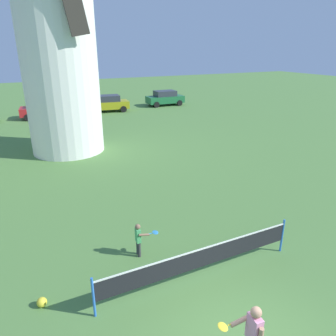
% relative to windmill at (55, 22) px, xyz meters
% --- Properties ---
extents(windmill, '(8.77, 4.88, 15.15)m').
position_rel_windmill_xyz_m(windmill, '(0.00, 0.00, 0.00)').
color(windmill, white).
rests_on(windmill, ground_plane).
extents(tennis_net, '(5.89, 0.06, 1.10)m').
position_rel_windmill_xyz_m(tennis_net, '(1.03, -13.47, -6.49)').
color(tennis_net, blue).
rests_on(tennis_net, ground_plane).
extents(player_near, '(0.78, 0.61, 1.44)m').
position_rel_windmill_xyz_m(player_near, '(0.58, -16.06, -6.37)').
color(player_near, '#9E937F').
rests_on(player_near, ground_plane).
extents(player_far, '(0.66, 0.49, 1.08)m').
position_rel_windmill_xyz_m(player_far, '(-0.06, -11.73, -6.57)').
color(player_far, '#333338').
rests_on(player_far, ground_plane).
extents(stray_ball, '(0.25, 0.25, 0.25)m').
position_rel_windmill_xyz_m(stray_ball, '(-2.97, -12.59, -7.06)').
color(stray_ball, yellow).
rests_on(stray_ball, ground_plane).
extents(parked_car_red, '(4.26, 2.35, 1.56)m').
position_rel_windmill_xyz_m(parked_car_red, '(-0.13, 10.62, -6.37)').
color(parked_car_red, red).
rests_on(parked_car_red, ground_plane).
extents(parked_car_mustard, '(4.06, 2.28, 1.56)m').
position_rel_windmill_xyz_m(parked_car_mustard, '(5.75, 11.10, -6.37)').
color(parked_car_mustard, '#999919').
rests_on(parked_car_mustard, ground_plane).
extents(parked_car_green, '(3.96, 2.00, 1.56)m').
position_rel_windmill_xyz_m(parked_car_green, '(12.19, 11.75, -6.37)').
color(parked_car_green, '#1E6638').
rests_on(parked_car_green, ground_plane).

